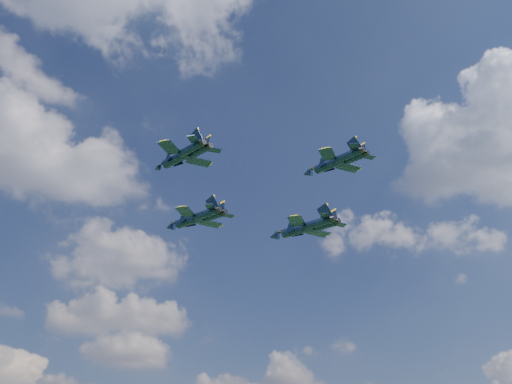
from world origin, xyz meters
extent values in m
cylinder|color=black|center=(-14.38, 16.24, 56.44)|extent=(6.55, 9.14, 1.90)
cone|color=black|center=(-17.55, 21.50, 56.44)|extent=(2.96, 3.28, 1.80)
ellipsoid|color=brown|center=(-16.18, 19.23, 57.02)|extent=(2.45, 3.13, 0.87)
cube|color=black|center=(-16.55, 12.46, 56.44)|extent=(5.12, 5.54, 0.19)
cube|color=black|center=(-10.02, 16.39, 56.44)|extent=(5.24, 3.48, 0.19)
cube|color=black|center=(-12.75, 8.20, 56.44)|extent=(2.67, 2.99, 0.15)
cube|color=black|center=(-8.03, 11.04, 56.44)|extent=(2.62, 1.72, 0.15)
cube|color=black|center=(-11.82, 9.75, 57.92)|extent=(2.26, 2.36, 3.19)
cube|color=black|center=(-9.83, 10.95, 57.92)|extent=(1.80, 3.03, 3.19)
cylinder|color=black|center=(-24.09, -9.34, 55.64)|extent=(4.82, 7.84, 1.59)
cone|color=black|center=(-26.28, -4.72, 55.64)|extent=(2.33, 2.71, 1.50)
ellipsoid|color=brown|center=(-25.34, -6.71, 56.13)|extent=(1.86, 2.65, 0.72)
cube|color=black|center=(-26.21, -12.29, 55.64)|extent=(4.43, 4.53, 0.16)
cube|color=black|center=(-20.47, -9.57, 55.64)|extent=(4.18, 2.52, 0.16)
cube|color=black|center=(-23.41, -16.13, 55.64)|extent=(2.32, 2.48, 0.12)
cube|color=black|center=(-19.28, -14.17, 55.64)|extent=(2.17, 1.42, 0.12)
cube|color=black|center=(-22.52, -14.93, 56.88)|extent=(1.68, 2.12, 2.65)
cube|color=black|center=(-20.77, -14.10, 56.88)|extent=(1.45, 2.59, 2.65)
cylinder|color=black|center=(7.36, 9.60, 55.19)|extent=(6.85, 9.76, 2.02)
cone|color=black|center=(4.07, 15.24, 55.19)|extent=(3.13, 3.49, 1.91)
ellipsoid|color=brown|center=(5.49, 12.81, 55.81)|extent=(2.57, 3.33, 0.92)
cube|color=black|center=(5.00, 5.62, 55.19)|extent=(5.48, 5.88, 0.20)
cube|color=black|center=(11.99, 9.70, 55.19)|extent=(5.54, 3.64, 0.20)
cube|color=black|center=(8.97, 1.04, 55.19)|extent=(2.86, 3.18, 0.16)
cube|color=black|center=(14.03, 3.98, 55.19)|extent=(2.76, 1.79, 0.16)
cube|color=black|center=(9.98, 2.66, 56.77)|extent=(2.37, 2.54, 3.39)
cube|color=black|center=(12.12, 3.91, 56.77)|extent=(1.91, 3.24, 3.39)
cylinder|color=black|center=(1.43, -15.12, 56.89)|extent=(4.81, 7.73, 1.56)
cone|color=black|center=(-0.76, -10.58, 56.89)|extent=(2.31, 2.68, 1.48)
ellipsoid|color=brown|center=(0.19, -12.54, 57.37)|extent=(1.85, 2.61, 0.71)
cube|color=black|center=(-0.63, -18.05, 56.89)|extent=(4.36, 4.48, 0.16)
cube|color=black|center=(5.01, -15.33, 56.89)|extent=(4.14, 2.52, 0.16)
cube|color=black|center=(2.16, -21.82, 56.89)|extent=(2.29, 2.45, 0.12)
cube|color=black|center=(6.23, -19.86, 56.89)|extent=(2.14, 1.38, 0.12)
cube|color=black|center=(3.03, -20.63, 58.11)|extent=(1.68, 2.09, 2.62)
cube|color=black|center=(4.75, -19.80, 58.11)|extent=(1.43, 2.55, 2.62)
camera|label=1|loc=(-42.83, -89.94, 8.77)|focal=40.00mm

